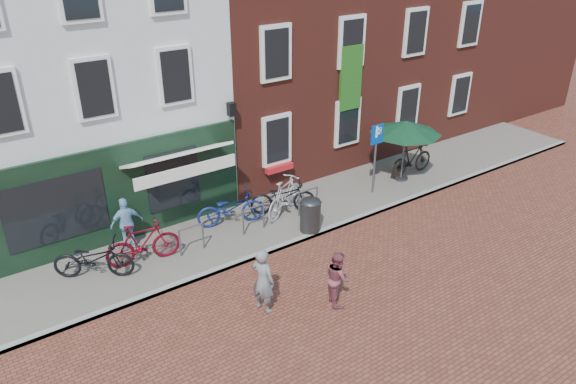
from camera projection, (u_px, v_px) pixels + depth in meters
ground at (318, 236)px, 16.13m from camera, size 80.00×80.00×0.00m
sidewalk at (315, 206)px, 17.72m from camera, size 24.00×3.00×0.10m
building_stucco at (54, 61)px, 16.71m from camera, size 8.00×8.00×9.00m
building_brick_mid at (249, 23)px, 20.04m from camera, size 6.00×8.00×10.00m
building_brick_right at (370, 9)px, 23.08m from camera, size 6.00×8.00×10.00m
filler_right at (469, 8)px, 26.61m from camera, size 7.00×8.00×9.00m
litter_bin at (310, 213)px, 16.00m from camera, size 0.62×0.62×1.14m
parking_sign at (376, 146)px, 17.75m from camera, size 0.50×0.07×2.43m
parasol at (406, 125)px, 18.54m from camera, size 2.45×2.45×2.28m
woman at (263, 280)px, 12.74m from camera, size 0.59×0.72×1.69m
boy at (337, 278)px, 13.05m from camera, size 0.74×0.83×1.42m
cafe_person at (127, 223)px, 15.06m from camera, size 0.93×0.43×1.55m
bicycle_0 at (93, 259)px, 13.91m from camera, size 2.12×1.69×1.08m
bicycle_1 at (143, 243)px, 14.48m from camera, size 2.06×0.87×1.20m
bicycle_2 at (231, 208)px, 16.35m from camera, size 2.17×1.26×1.08m
bicycle_3 at (285, 196)px, 16.92m from camera, size 2.04×1.39×1.20m
bicycle_4 at (283, 197)px, 17.02m from camera, size 2.16×1.53×1.08m
bicycle_5 at (412, 159)px, 19.54m from camera, size 2.00×0.57×1.20m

